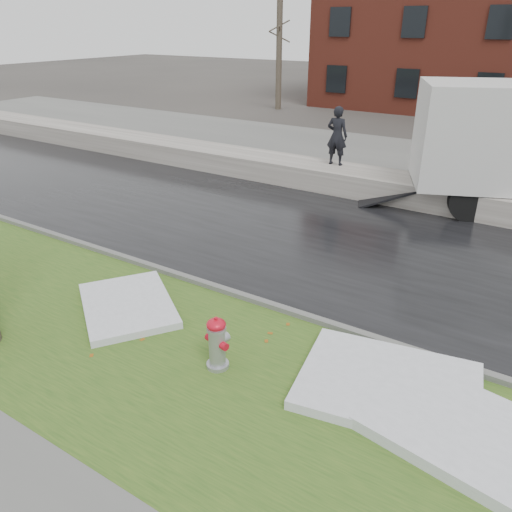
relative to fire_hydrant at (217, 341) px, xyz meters
The scene contains 13 objects.
ground 1.18m from the fire_hydrant, 106.06° to the left, with size 120.00×120.00×0.00m, color #47423D.
verge 0.63m from the fire_hydrant, 141.60° to the right, with size 60.00×4.50×0.04m, color #294E1A.
road 5.55m from the fire_hydrant, 93.04° to the left, with size 60.00×7.00×0.03m, color black.
parking_lot 14.03m from the fire_hydrant, 91.20° to the left, with size 60.00×9.00×0.03m, color slate.
curb 2.09m from the fire_hydrant, 98.26° to the left, with size 60.00×0.15×0.14m, color slate.
snowbank 9.72m from the fire_hydrant, 91.73° to the left, with size 60.00×1.60×0.75m, color #B6AFA6.
bg_tree_left 26.24m from the fire_hydrant, 118.11° to the left, with size 1.40×1.62×6.50m.
bg_tree_center 27.88m from the fire_hydrant, 103.11° to the left, with size 1.40×1.62×6.50m.
fire_hydrant is the anchor object (origin of this frame).
worker 10.35m from the fire_hydrant, 104.19° to the left, with size 0.69×0.45×1.88m, color black.
snow_patch_near 2.69m from the fire_hydrant, 20.24° to the left, with size 2.60×2.00×0.16m, color silver.
snow_patch_far 2.61m from the fire_hydrant, 168.72° to the left, with size 2.20×1.60×0.14m, color silver.
snow_patch_side 3.88m from the fire_hydrant, ahead, with size 2.80×1.80×0.18m, color silver.
Camera 1 is at (4.29, -6.15, 5.06)m, focal length 35.00 mm.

